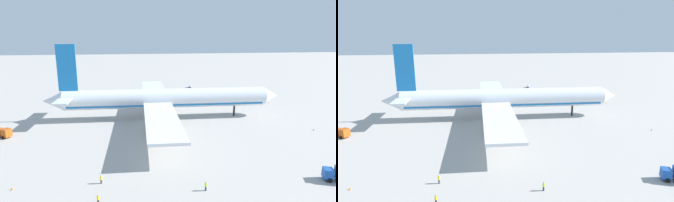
{
  "view_description": "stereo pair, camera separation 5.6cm",
  "coord_description": "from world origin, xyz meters",
  "views": [
    {
      "loc": [
        -12.19,
        -89.98,
        28.18
      ],
      "look_at": [
        -0.13,
        -3.89,
        6.81
      ],
      "focal_mm": 29.56,
      "sensor_mm": 36.0,
      "label": 1
    },
    {
      "loc": [
        -12.14,
        -89.98,
        28.18
      ],
      "look_at": [
        -0.13,
        -3.89,
        6.81
      ],
      "focal_mm": 29.56,
      "sensor_mm": 36.0,
      "label": 2
    }
  ],
  "objects": [
    {
      "name": "traffic_cone_1",
      "position": [
        41.68,
        -18.77,
        0.28
      ],
      "size": [
        0.36,
        0.36,
        0.55
      ],
      "primitive_type": "cone",
      "color": "orange",
      "rests_on": "ground"
    },
    {
      "name": "ground_worker_0",
      "position": [
        0.99,
        -45.9,
        0.85
      ],
      "size": [
        0.56,
        0.56,
        1.67
      ],
      "color": "navy",
      "rests_on": "ground"
    },
    {
      "name": "traffic_cone_4",
      "position": [
        -37.04,
        17.25,
        0.28
      ],
      "size": [
        0.36,
        0.36,
        0.55
      ],
      "primitive_type": "cone",
      "color": "orange",
      "rests_on": "ground"
    },
    {
      "name": "traffic_cone_0",
      "position": [
        -34.44,
        -40.72,
        0.28
      ],
      "size": [
        0.36,
        0.36,
        0.55
      ],
      "primitive_type": "cone",
      "color": "orange",
      "rests_on": "ground"
    },
    {
      "name": "ground_worker_1",
      "position": [
        -18.29,
        -40.7,
        0.89
      ],
      "size": [
        0.56,
        0.56,
        1.74
      ],
      "color": "#3F3F47",
      "rests_on": "ground"
    },
    {
      "name": "service_truck_2",
      "position": [
        -48.4,
        -11.5,
        1.38
      ],
      "size": [
        7.04,
        5.27,
        2.61
      ],
      "color": "#BF4C14",
      "rests_on": "ground"
    },
    {
      "name": "traffic_cone_2",
      "position": [
        35.55,
        34.47,
        0.28
      ],
      "size": [
        0.36,
        0.36,
        0.55
      ],
      "primitive_type": "cone",
      "color": "orange",
      "rests_on": "ground"
    },
    {
      "name": "airliner",
      "position": [
        -1.37,
        0.05,
        6.64
      ],
      "size": [
        79.49,
        75.87,
        24.9
      ],
      "color": "silver",
      "rests_on": "ground"
    },
    {
      "name": "traffic_cone_3",
      "position": [
        44.32,
        14.08,
        0.28
      ],
      "size": [
        0.36,
        0.36,
        0.55
      ],
      "primitive_type": "cone",
      "color": "orange",
      "rests_on": "ground"
    },
    {
      "name": "baggage_cart_0",
      "position": [
        19.78,
        52.09,
        0.68
      ],
      "size": [
        2.51,
        3.27,
        1.22
      ],
      "color": "#26598C",
      "rests_on": "ground"
    },
    {
      "name": "ground_plane",
      "position": [
        0.0,
        0.0,
        0.0
      ],
      "size": [
        600.0,
        600.0,
        0.0
      ],
      "primitive_type": "plane",
      "color": "#ADA8A0"
    },
    {
      "name": "ground_worker_2",
      "position": [
        -18.17,
        -47.41,
        0.86
      ],
      "size": [
        0.57,
        0.57,
        1.7
      ],
      "color": "black",
      "rests_on": "ground"
    }
  ]
}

